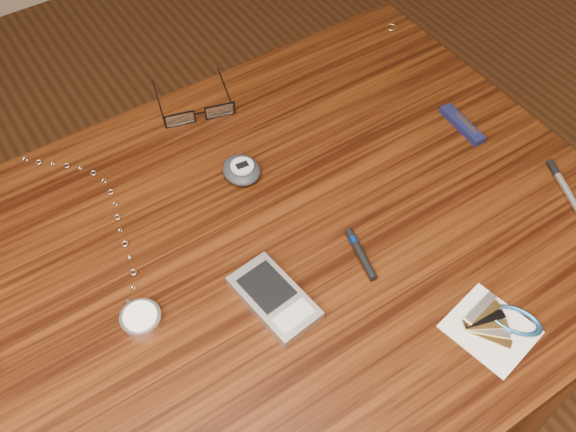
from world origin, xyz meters
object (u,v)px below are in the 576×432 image
Objects in this scene: desk at (262,294)px; notepad_keys at (501,323)px; eyeglasses at (199,113)px; pda_phone at (274,298)px; pocket_watch at (137,310)px; pedometer at (242,170)px; silver_pen at (565,188)px; pocket_knife at (462,124)px.

notepad_keys is at bearing -52.53° from desk.
pda_phone is (-0.08, -0.34, -0.00)m from eyeglasses.
eyeglasses reaches higher than pocket_watch.
pedometer reaches higher than desk.
pedometer is at bearing 69.87° from pda_phone.
pocket_watch reaches higher than silver_pen.
eyeglasses reaches higher than notepad_keys.
pda_phone is at bearing -28.03° from pocket_watch.
pedometer reaches higher than notepad_keys.
desk is at bearing -175.51° from pocket_knife.
notepad_keys is (0.36, -0.26, -0.00)m from pocket_watch.
pocket_watch is 5.44× the size of pedometer.
pocket_knife is (0.33, -0.24, -0.01)m from eyeglasses.
desk is 0.13m from pda_phone.
pocket_knife reaches higher than silver_pen.
eyeglasses is at bearing 143.73° from pocket_knife.
pocket_knife is (0.20, 0.28, 0.00)m from notepad_keys.
pocket_knife is at bearing -36.27° from eyeglasses.
eyeglasses is 0.41m from pocket_knife.
desk is at bearing -3.06° from pocket_watch.
pocket_knife is at bearing 4.49° from desk.
notepad_keys is at bearing -75.64° from eyeglasses.
desk is 2.73× the size of pocket_watch.
desk is 0.30m from eyeglasses.
notepad_keys is at bearing -35.58° from pocket_watch.
desk is 0.20m from pocket_watch.
pedometer is at bearing 68.39° from desk.
eyeglasses is at bearing 104.36° from notepad_keys.
desk is 14.85× the size of pedometer.
notepad_keys reaches higher than desk.
pda_phone is at bearing -166.17° from pocket_knife.
eyeglasses is at bearing 87.65° from pedometer.
pedometer is (-0.01, -0.14, -0.00)m from eyeglasses.
silver_pen is (0.37, -0.28, -0.01)m from pedometer.
desk is 7.08× the size of eyeglasses.
notepad_keys reaches higher than silver_pen.
pda_phone is 1.39× the size of pocket_knife.
desk is at bearing 72.75° from pda_phone.
eyeglasses is 1.57× the size of pocket_knife.
pocket_watch is 2.94× the size of pda_phone.
eyeglasses reaches higher than pocket_knife.
silver_pen is (0.37, -0.42, -0.01)m from eyeglasses.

